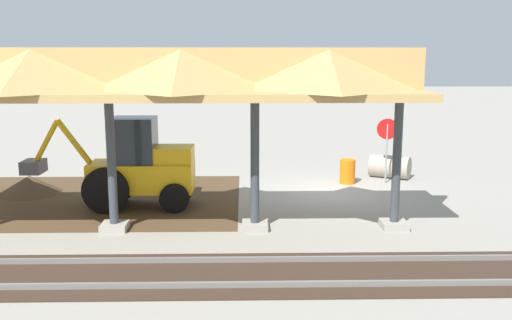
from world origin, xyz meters
TOP-DOWN VIEW (x-y plane):
  - ground_plane at (0.00, 0.00)m, footprint 120.00×120.00m
  - dirt_work_zone at (8.11, 1.03)m, footprint 10.18×7.00m
  - platform_canopy at (6.38, 4.30)m, footprint 16.54×3.20m
  - rail_tracks at (0.00, 7.58)m, footprint 60.00×2.58m
  - stop_sign at (-2.40, -1.20)m, footprint 0.75×0.21m
  - backhoe at (6.17, 1.92)m, footprint 5.26×1.75m
  - dirt_mound at (10.20, 0.13)m, footprint 4.27×4.27m
  - concrete_pipe at (-2.78, -2.08)m, footprint 1.73×1.47m
  - traffic_barrel at (-0.98, -1.15)m, footprint 0.56×0.56m

SIDE VIEW (x-z plane):
  - ground_plane at x=0.00m, z-range 0.00..0.00m
  - dirt_mound at x=10.20m, z-range -0.63..0.63m
  - dirt_work_zone at x=8.11m, z-range 0.00..0.01m
  - rail_tracks at x=0.00m, z-range -0.05..0.10m
  - concrete_pipe at x=-2.78m, z-range 0.00..0.87m
  - traffic_barrel at x=-0.98m, z-range 0.00..0.90m
  - backhoe at x=6.17m, z-range -0.15..2.67m
  - stop_sign at x=-2.40m, z-range 0.53..2.93m
  - platform_canopy at x=6.38m, z-range 1.72..6.62m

